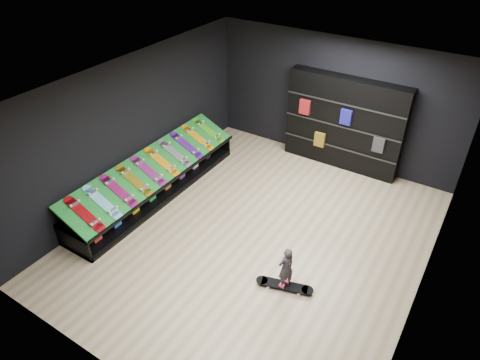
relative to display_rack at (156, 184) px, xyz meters
The scene contains 21 objects.
floor 2.56m from the display_rack, ahead, with size 6.00×7.00×0.01m, color #C8B087.
ceiling 3.75m from the display_rack, ahead, with size 6.00×7.00×0.01m, color white.
wall_back 4.51m from the display_rack, 53.92° to the left, with size 6.00×0.02×3.00m, color black.
wall_front 4.51m from the display_rack, 53.92° to the right, with size 6.00×0.02×3.00m, color black.
wall_left 1.33m from the display_rack, behind, with size 0.02×7.00×3.00m, color black.
wall_right 5.69m from the display_rack, ahead, with size 0.02×7.00×3.00m, color black.
display_rack is the anchor object (origin of this frame).
turf_ramp 0.46m from the display_rack, ahead, with size 1.00×4.50×0.04m, color #116C1E.
back_shelving 4.50m from the display_rack, 48.72° to the left, with size 2.74×0.32×2.20m, color black.
floor_skateboard 3.75m from the display_rack, 13.98° to the right, with size 0.98×0.22×0.09m, color black, non-canonical shape.
child 3.75m from the display_rack, 13.98° to the right, with size 0.18×0.13×0.49m, color black.
display_board_0 1.96m from the display_rack, 88.11° to the right, with size 0.98×0.22×0.09m, color red, non-canonical shape.
display_board_1 1.56m from the display_rack, 87.57° to the right, with size 0.98×0.22×0.09m, color #0CB2E5, non-canonical shape.
display_board_2 1.16m from the display_rack, 86.60° to the right, with size 0.98×0.22×0.09m, color #E5198C, non-canonical shape.
display_board_3 0.80m from the display_rack, 84.35° to the right, with size 0.98×0.22×0.09m, color yellow, non-canonical shape.
display_board_4 0.54m from the display_rack, 73.46° to the right, with size 0.98×0.22×0.09m, color #2626BF, non-canonical shape.
display_board_5 0.54m from the display_rack, 73.46° to the left, with size 0.98×0.22×0.09m, color yellow, non-canonical shape.
display_board_6 0.80m from the display_rack, 84.35° to the left, with size 0.98×0.22×0.09m, color black, non-canonical shape.
display_board_7 1.16m from the display_rack, 86.60° to the left, with size 0.98×0.22×0.09m, color purple, non-canonical shape.
display_board_8 1.56m from the display_rack, 87.57° to the left, with size 0.98×0.22×0.09m, color orange, non-canonical shape.
display_board_9 1.96m from the display_rack, 88.11° to the left, with size 0.98×0.22×0.09m, color green, non-canonical shape.
Camera 1 is at (3.09, -5.46, 5.59)m, focal length 32.00 mm.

